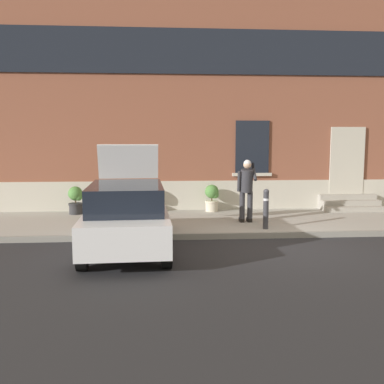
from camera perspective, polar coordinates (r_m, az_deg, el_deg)
ground_plane at (r=10.45m, az=12.00°, el=-6.97°), size 80.00×80.00×0.00m
sidewalk at (r=13.08m, az=8.58°, el=-3.74°), size 24.00×3.60×0.15m
curb_edge at (r=11.31m, az=10.67°, el=-5.47°), size 24.00×0.12×0.15m
building_facade at (r=15.34m, az=6.75°, el=11.57°), size 24.00×1.52×7.50m
entrance_stoop at (r=15.44m, az=19.63°, el=-1.44°), size 1.93×0.96×0.48m
hatchback_car_white at (r=9.83m, az=-8.41°, el=-3.01°), size 1.91×4.12×2.34m
bollard_near_person at (r=11.55m, az=9.51°, el=-1.97°), size 0.15×0.15×1.04m
person_on_phone at (r=12.31m, az=7.04°, el=0.68°), size 0.51×0.49×1.75m
planter_charcoal at (r=14.09m, az=-14.76°, el=-0.93°), size 0.44×0.44×0.86m
planter_terracotta at (r=14.08m, az=-6.05°, el=-0.75°), size 0.44×0.44×0.86m
planter_cream at (r=14.15m, az=2.60°, el=-0.68°), size 0.44×0.44×0.86m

